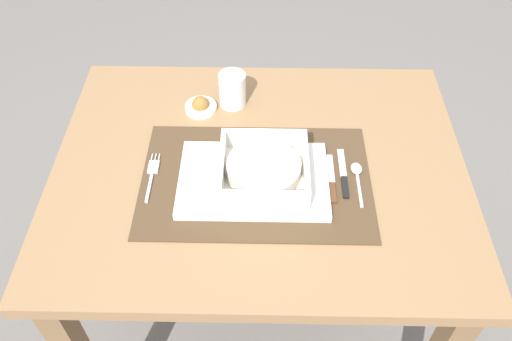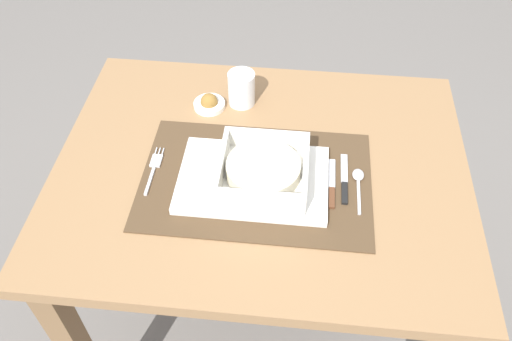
# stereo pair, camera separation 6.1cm
# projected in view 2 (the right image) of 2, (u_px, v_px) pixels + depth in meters

# --- Properties ---
(ground_plane) EXTENTS (6.00, 6.00, 0.00)m
(ground_plane) POSITION_uv_depth(u_px,v_px,m) (259.00, 322.00, 1.64)
(ground_plane) COLOR slate
(dining_table) EXTENTS (0.87, 0.69, 0.71)m
(dining_table) POSITION_uv_depth(u_px,v_px,m) (261.00, 200.00, 1.19)
(dining_table) COLOR #936D47
(dining_table) RESTS_ON ground
(placemat) EXTENTS (0.47, 0.32, 0.00)m
(placemat) POSITION_uv_depth(u_px,v_px,m) (256.00, 180.00, 1.08)
(placemat) COLOR #4C3823
(placemat) RESTS_ON dining_table
(serving_plate) EXTENTS (0.30, 0.20, 0.02)m
(serving_plate) POSITION_uv_depth(u_px,v_px,m) (253.00, 179.00, 1.07)
(serving_plate) COLOR white
(serving_plate) RESTS_ON placemat
(porridge_bowl) EXTENTS (0.18, 0.18, 0.06)m
(porridge_bowl) POSITION_uv_depth(u_px,v_px,m) (263.00, 171.00, 1.04)
(porridge_bowl) COLOR white
(porridge_bowl) RESTS_ON serving_plate
(fork) EXTENTS (0.02, 0.13, 0.00)m
(fork) POSITION_uv_depth(u_px,v_px,m) (154.00, 167.00, 1.10)
(fork) COLOR silver
(fork) RESTS_ON placemat
(spoon) EXTENTS (0.02, 0.12, 0.01)m
(spoon) POSITION_uv_depth(u_px,v_px,m) (358.00, 180.00, 1.07)
(spoon) COLOR silver
(spoon) RESTS_ON placemat
(butter_knife) EXTENTS (0.01, 0.14, 0.01)m
(butter_knife) POSITION_uv_depth(u_px,v_px,m) (344.00, 182.00, 1.07)
(butter_knife) COLOR black
(butter_knife) RESTS_ON placemat
(bread_knife) EXTENTS (0.01, 0.13, 0.01)m
(bread_knife) POSITION_uv_depth(u_px,v_px,m) (332.00, 186.00, 1.07)
(bread_knife) COLOR #59331E
(bread_knife) RESTS_ON placemat
(drinking_glass) EXTENTS (0.06, 0.06, 0.08)m
(drinking_glass) POSITION_uv_depth(u_px,v_px,m) (242.00, 90.00, 1.23)
(drinking_glass) COLOR white
(drinking_glass) RESTS_ON dining_table
(condiment_saucer) EXTENTS (0.07, 0.07, 0.04)m
(condiment_saucer) POSITION_uv_depth(u_px,v_px,m) (209.00, 103.00, 1.23)
(condiment_saucer) COLOR white
(condiment_saucer) RESTS_ON dining_table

